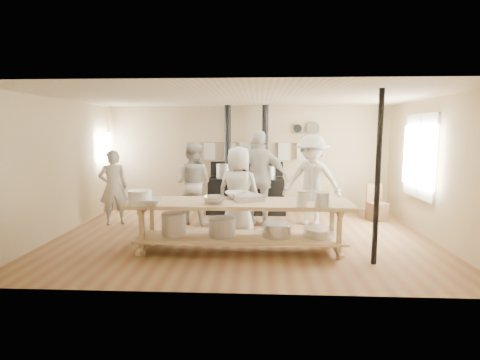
% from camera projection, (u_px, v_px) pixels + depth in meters
% --- Properties ---
extents(ground, '(7.00, 7.00, 0.00)m').
position_uv_depth(ground, '(242.00, 237.00, 7.10)').
color(ground, brown).
rests_on(ground, ground).
extents(room_shell, '(7.00, 7.00, 7.00)m').
position_uv_depth(room_shell, '(243.00, 151.00, 6.89)').
color(room_shell, tan).
rests_on(room_shell, ground).
extents(window_right, '(0.09, 1.50, 1.65)m').
position_uv_depth(window_right, '(421.00, 156.00, 7.33)').
color(window_right, beige).
rests_on(window_right, ground).
extents(left_opening, '(0.00, 0.90, 0.90)m').
position_uv_depth(left_opening, '(104.00, 147.00, 9.04)').
color(left_opening, white).
rests_on(left_opening, ground).
extents(stove, '(1.90, 0.75, 2.60)m').
position_uv_depth(stove, '(246.00, 191.00, 9.13)').
color(stove, black).
rests_on(stove, ground).
extents(towel_rail, '(3.00, 0.04, 0.47)m').
position_uv_depth(towel_rail, '(247.00, 148.00, 9.27)').
color(towel_rail, tan).
rests_on(towel_rail, ground).
extents(back_wall_shelf, '(0.63, 0.14, 0.32)m').
position_uv_depth(back_wall_shelf, '(306.00, 130.00, 9.17)').
color(back_wall_shelf, tan).
rests_on(back_wall_shelf, ground).
extents(prep_table, '(3.60, 0.90, 0.85)m').
position_uv_depth(prep_table, '(240.00, 221.00, 6.14)').
color(prep_table, tan).
rests_on(prep_table, ground).
extents(support_post, '(0.08, 0.08, 2.60)m').
position_uv_depth(support_post, '(378.00, 179.00, 5.49)').
color(support_post, black).
rests_on(support_post, ground).
extents(cook_far_left, '(0.69, 0.60, 1.60)m').
position_uv_depth(cook_far_left, '(113.00, 187.00, 7.95)').
color(cook_far_left, '#BDB5A7').
rests_on(cook_far_left, ground).
extents(cook_left, '(1.00, 0.88, 1.75)m').
position_uv_depth(cook_left, '(193.00, 183.00, 8.01)').
color(cook_left, '#BDB5A7').
rests_on(cook_left, ground).
extents(cook_center, '(0.95, 0.75, 1.70)m').
position_uv_depth(cook_center, '(239.00, 192.00, 7.06)').
color(cook_center, '#BDB5A7').
rests_on(cook_center, ground).
extents(cook_right, '(1.23, 0.64, 2.00)m').
position_uv_depth(cook_right, '(260.00, 178.00, 7.82)').
color(cook_right, '#BDB5A7').
rests_on(cook_right, ground).
extents(cook_by_window, '(1.39, 1.04, 1.91)m').
position_uv_depth(cook_by_window, '(312.00, 180.00, 7.89)').
color(cook_by_window, '#BDB5A7').
rests_on(cook_by_window, ground).
extents(chair, '(0.44, 0.44, 0.80)m').
position_uv_depth(chair, '(377.00, 210.00, 8.37)').
color(chair, '#513620').
rests_on(chair, ground).
extents(bowl_white_a, '(0.41, 0.41, 0.10)m').
position_uv_depth(bowl_white_a, '(149.00, 202.00, 5.84)').
color(bowl_white_a, white).
rests_on(bowl_white_a, prep_table).
extents(bowl_steel_a, '(0.49, 0.49, 0.11)m').
position_uv_depth(bowl_steel_a, '(214.00, 200.00, 5.96)').
color(bowl_steel_a, silver).
rests_on(bowl_steel_a, prep_table).
extents(bowl_white_b, '(0.47, 0.47, 0.11)m').
position_uv_depth(bowl_white_b, '(238.00, 195.00, 6.42)').
color(bowl_white_b, white).
rests_on(bowl_white_b, prep_table).
extents(bowl_steel_b, '(0.30, 0.30, 0.09)m').
position_uv_depth(bowl_steel_b, '(247.00, 195.00, 6.42)').
color(bowl_steel_b, silver).
rests_on(bowl_steel_b, prep_table).
extents(roasting_pan, '(0.52, 0.45, 0.10)m').
position_uv_depth(roasting_pan, '(249.00, 198.00, 6.14)').
color(roasting_pan, '#B2B2B7').
rests_on(roasting_pan, prep_table).
extents(mixing_bowl_large, '(0.42, 0.42, 0.13)m').
position_uv_depth(mixing_bowl_large, '(314.00, 195.00, 6.31)').
color(mixing_bowl_large, silver).
rests_on(mixing_bowl_large, prep_table).
extents(bucket_galv, '(0.27, 0.27, 0.22)m').
position_uv_depth(bucket_galv, '(322.00, 199.00, 5.70)').
color(bucket_galv, gray).
rests_on(bucket_galv, prep_table).
extents(deep_bowl_enamel, '(0.45, 0.45, 0.23)m').
position_uv_depth(deep_bowl_enamel, '(140.00, 197.00, 5.84)').
color(deep_bowl_enamel, white).
rests_on(deep_bowl_enamel, prep_table).
extents(pitcher, '(0.15, 0.15, 0.24)m').
position_uv_depth(pitcher, '(302.00, 198.00, 5.71)').
color(pitcher, white).
rests_on(pitcher, prep_table).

